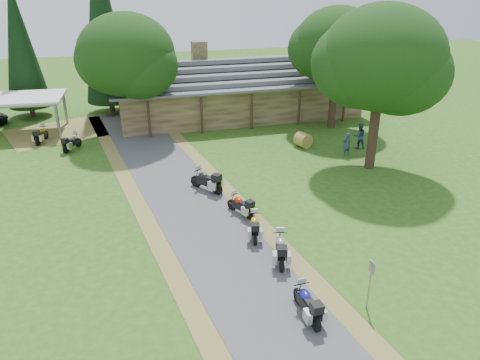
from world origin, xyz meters
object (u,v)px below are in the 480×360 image
object	(u,v)px
hay_bale	(303,140)
motorcycle_carport_b	(72,142)
motorcycle_row_e	(206,180)
motorcycle_row_d	(241,204)
lodge	(237,86)
motorcycle_carport_a	(41,134)
motorcycle_row_a	(307,302)
motorcycle_row_c	(255,225)
motorcycle_row_b	(281,248)
carport	(21,115)

from	to	relation	value
hay_bale	motorcycle_carport_b	bearing A→B (deg)	166.74
motorcycle_row_e	hay_bale	distance (m)	9.76
motorcycle_row_d	lodge	bearing A→B (deg)	-40.53
lodge	motorcycle_row_e	world-z (taller)	lodge
motorcycle_row_d	motorcycle_carport_a	distance (m)	18.41
lodge	motorcycle_row_d	distance (m)	18.80
motorcycle_row_a	motorcycle_row_d	bearing A→B (deg)	-0.07
lodge	motorcycle_row_c	world-z (taller)	lodge
lodge	motorcycle_row_b	world-z (taller)	lodge
carport	motorcycle_carport_b	world-z (taller)	carport
hay_bale	motorcycle_row_b	bearing A→B (deg)	-116.27
motorcycle_carport_b	motorcycle_row_e	bearing A→B (deg)	-107.05
motorcycle_row_e	hay_bale	size ratio (longest dim) A/B	1.97
motorcycle_row_e	hay_bale	bearing A→B (deg)	-92.91
lodge	motorcycle_row_a	world-z (taller)	lodge
motorcycle_row_a	motorcycle_row_e	world-z (taller)	motorcycle_row_e
motorcycle_row_a	motorcycle_row_b	size ratio (longest dim) A/B	0.97
carport	motorcycle_row_e	distance (m)	18.24
motorcycle_carport_a	motorcycle_carport_b	distance (m)	3.19
motorcycle_row_a	motorcycle_row_e	bearing A→B (deg)	5.04
motorcycle_row_e	motorcycle_carport_a	world-z (taller)	motorcycle_row_e
carport	motorcycle_carport_a	xyz separation A→B (m)	(1.60, -2.71, -0.79)
carport	motorcycle_row_a	world-z (taller)	carport
carport	lodge	bearing A→B (deg)	6.78
motorcycle_carport_a	motorcycle_row_e	bearing A→B (deg)	-122.92
carport	motorcycle_row_d	world-z (taller)	carport
carport	motorcycle_row_c	distance (m)	23.45
motorcycle_row_e	motorcycle_carport_a	xyz separation A→B (m)	(-9.98, 11.36, -0.06)
motorcycle_row_d	motorcycle_carport_a	size ratio (longest dim) A/B	0.94
motorcycle_carport_a	hay_bale	world-z (taller)	motorcycle_carport_a
motorcycle_row_e	motorcycle_carport_b	bearing A→B (deg)	4.25
lodge	motorcycle_row_d	world-z (taller)	lodge
carport	motorcycle_row_b	bearing A→B (deg)	-54.45
motorcycle_row_a	motorcycle_carport_b	world-z (taller)	motorcycle_row_a
carport	motorcycle_row_c	size ratio (longest dim) A/B	3.71
carport	motorcycle_carport_b	distance (m)	6.34
motorcycle_carport_b	hay_bale	distance (m)	16.34
motorcycle_carport_b	motorcycle_row_d	bearing A→B (deg)	-111.92
motorcycle_row_a	motorcycle_row_c	size ratio (longest dim) A/B	1.07
motorcycle_row_a	motorcycle_carport_b	distance (m)	22.48
carport	motorcycle_row_e	bearing A→B (deg)	-46.16
motorcycle_row_e	motorcycle_carport_a	distance (m)	15.13
lodge	motorcycle_carport_a	xyz separation A→B (m)	(-15.78, -3.43, -1.81)
motorcycle_row_d	motorcycle_carport_b	distance (m)	15.25
motorcycle_row_a	motorcycle_row_b	xyz separation A→B (m)	(0.30, 3.64, 0.02)
motorcycle_row_b	motorcycle_row_c	world-z (taller)	motorcycle_row_b
motorcycle_row_a	motorcycle_carport_b	xyz separation A→B (m)	(-9.10, 20.56, -0.03)
lodge	hay_bale	bearing A→B (deg)	-75.97
motorcycle_row_e	motorcycle_row_d	bearing A→B (deg)	162.55
motorcycle_row_b	hay_bale	world-z (taller)	motorcycle_row_b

